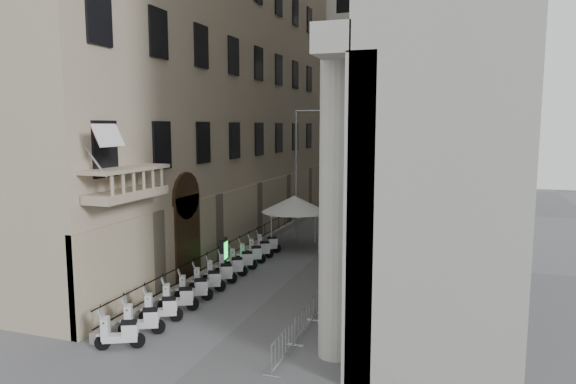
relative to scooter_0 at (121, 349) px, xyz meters
name	(u,v)px	position (x,y,z in m)	size (l,w,h in m)	color
far_building	(388,61)	(3.10, 43.97, 15.00)	(22.00, 10.00, 30.00)	beige
iron_fence	(246,254)	(-1.20, 13.97, 0.00)	(0.30, 28.00, 1.40)	black
blue_awning	(399,237)	(7.25, 21.97, 0.00)	(1.60, 3.00, 3.00)	navy
flag	(117,335)	(-0.90, 0.97, 0.00)	(1.00, 1.40, 8.20)	#9E0C11
scooter_0	(121,349)	(0.00, 0.00, 0.00)	(0.56, 1.40, 1.50)	silver
scooter_1	(143,335)	(0.00, 1.33, 0.00)	(0.56, 1.40, 1.50)	silver
scooter_2	(162,322)	(0.00, 2.66, 0.00)	(0.56, 1.40, 1.50)	silver
scooter_3	(179,311)	(0.00, 3.99, 0.00)	(0.56, 1.40, 1.50)	silver
scooter_4	(194,301)	(0.00, 5.32, 0.00)	(0.56, 1.40, 1.50)	silver
scooter_5	(208,292)	(0.00, 6.65, 0.00)	(0.56, 1.40, 1.50)	silver
scooter_6	(220,284)	(0.00, 7.98, 0.00)	(0.56, 1.40, 1.50)	silver
scooter_7	(232,277)	(0.00, 9.31, 0.00)	(0.56, 1.40, 1.50)	silver
scooter_8	(242,270)	(0.00, 10.64, 0.00)	(0.56, 1.40, 1.50)	silver
scooter_9	(251,264)	(0.00, 11.97, 0.00)	(0.56, 1.40, 1.50)	silver
scooter_10	(260,258)	(0.00, 13.30, 0.00)	(0.56, 1.40, 1.50)	silver
scooter_11	(268,253)	(0.00, 14.63, 0.00)	(0.56, 1.40, 1.50)	silver
barrier_0	(284,361)	(5.81, 0.99, 0.00)	(0.60, 2.40, 1.10)	#AAADB2
barrier_1	(305,333)	(5.81, 3.49, 0.00)	(0.60, 2.40, 1.10)	#AAADB2
barrier_2	(322,311)	(5.81, 5.99, 0.00)	(0.60, 2.40, 1.10)	#AAADB2
barrier_3	(335,293)	(5.81, 8.49, 0.00)	(0.60, 2.40, 1.10)	#AAADB2
barrier_4	(347,278)	(5.81, 10.99, 0.00)	(0.60, 2.40, 1.10)	#AAADB2
barrier_5	(356,266)	(5.81, 13.49, 0.00)	(0.60, 2.40, 1.10)	#AAADB2
barrier_6	(364,255)	(5.81, 15.99, 0.00)	(0.60, 2.40, 1.10)	#AAADB2
barrier_7	(371,246)	(5.81, 18.49, 0.00)	(0.60, 2.40, 1.10)	#AAADB2
barrier_8	(377,238)	(5.81, 20.99, 0.00)	(0.60, 2.40, 1.10)	#AAADB2
security_tent	(301,206)	(1.74, 16.12, 2.87)	(4.22, 4.22, 3.43)	silver
street_lamp	(302,163)	(0.97, 18.68, 5.38)	(2.87, 0.84, 8.94)	gray
info_kiosk	(224,253)	(-1.09, 10.69, 0.85)	(0.36, 0.82, 1.67)	black
pedestrian_a	(356,209)	(2.96, 27.84, 0.93)	(0.68, 0.44, 1.86)	black
pedestrian_b	(369,222)	(5.01, 22.45, 0.86)	(0.84, 0.65, 1.73)	black
pedestrian_c	(353,212)	(3.02, 26.43, 0.91)	(0.89, 0.58, 1.82)	black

